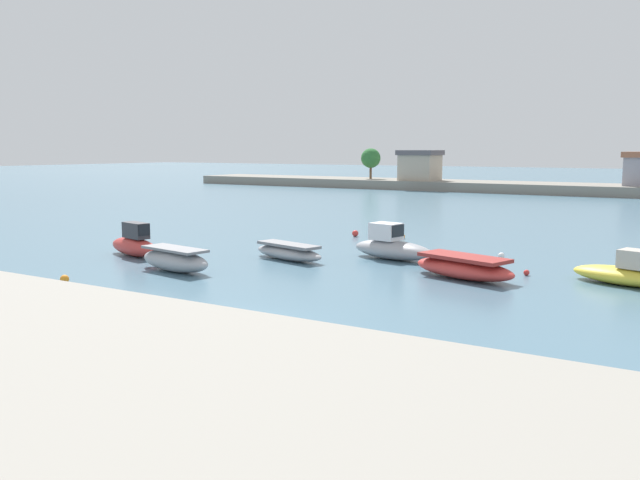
# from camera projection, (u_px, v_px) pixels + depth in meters

# --- Properties ---
(ground_plane) EXTENTS (400.00, 400.00, 0.00)m
(ground_plane) POSITION_uv_depth(u_px,v_px,m) (232.00, 328.00, 22.06)
(ground_plane) COLOR slate
(moored_boat_0) EXTENTS (4.41, 2.17, 1.86)m
(moored_boat_0) POSITION_uv_depth(u_px,v_px,m) (135.00, 244.00, 36.69)
(moored_boat_0) COLOR #C63833
(moored_boat_0) RESTS_ON ground
(moored_boat_1) EXTENTS (4.76, 2.26, 1.14)m
(moored_boat_1) POSITION_uv_depth(u_px,v_px,m) (175.00, 260.00, 32.14)
(moored_boat_1) COLOR #9E9EA3
(moored_boat_1) RESTS_ON ground
(moored_boat_2) EXTENTS (5.01, 2.49, 0.88)m
(moored_boat_2) POSITION_uv_depth(u_px,v_px,m) (289.00, 252.00, 35.46)
(moored_boat_2) COLOR #9E9EA3
(moored_boat_2) RESTS_ON ground
(moored_boat_3) EXTENTS (5.06, 2.56, 1.91)m
(moored_boat_3) POSITION_uv_depth(u_px,v_px,m) (392.00, 247.00, 35.67)
(moored_boat_3) COLOR #9E9EA3
(moored_boat_3) RESTS_ON ground
(moored_boat_4) EXTENTS (5.51, 3.34, 1.05)m
(moored_boat_4) POSITION_uv_depth(u_px,v_px,m) (464.00, 268.00, 30.35)
(moored_boat_4) COLOR #C63833
(moored_boat_4) RESTS_ON ground
(moored_boat_5) EXTENTS (4.83, 2.94, 1.57)m
(moored_boat_5) POSITION_uv_depth(u_px,v_px,m) (627.00, 273.00, 28.90)
(moored_boat_5) COLOR yellow
(moored_boat_5) RESTS_ON ground
(mooring_buoy_0) EXTENTS (0.28, 0.28, 0.28)m
(mooring_buoy_0) POSITION_uv_depth(u_px,v_px,m) (526.00, 273.00, 31.10)
(mooring_buoy_0) COLOR red
(mooring_buoy_0) RESTS_ON ground
(mooring_buoy_1) EXTENTS (0.38, 0.38, 0.38)m
(mooring_buoy_1) POSITION_uv_depth(u_px,v_px,m) (65.00, 279.00, 29.25)
(mooring_buoy_1) COLOR orange
(mooring_buoy_1) RESTS_ON ground
(mooring_buoy_2) EXTENTS (0.35, 0.35, 0.35)m
(mooring_buoy_2) POSITION_uv_depth(u_px,v_px,m) (501.00, 256.00, 35.78)
(mooring_buoy_2) COLOR white
(mooring_buoy_2) RESTS_ON ground
(mooring_buoy_3) EXTENTS (0.29, 0.29, 0.29)m
(mooring_buoy_3) POSITION_uv_depth(u_px,v_px,m) (403.00, 236.00, 43.88)
(mooring_buoy_3) COLOR orange
(mooring_buoy_3) RESTS_ON ground
(mooring_buoy_4) EXTENTS (0.43, 0.43, 0.43)m
(mooring_buoy_4) POSITION_uv_depth(u_px,v_px,m) (355.00, 233.00, 44.91)
(mooring_buoy_4) COLOR red
(mooring_buoy_4) RESTS_ON ground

